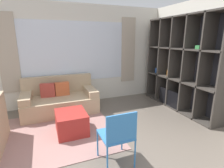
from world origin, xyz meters
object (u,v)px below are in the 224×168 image
Objects in this scene: shelving_unit at (182,65)px; folding_chair at (118,134)px; couch_main at (60,100)px; ottoman at (71,123)px.

shelving_unit is 2.87m from folding_chair.
shelving_unit is 2.75× the size of folding_chair.
couch_main is 1.19m from ottoman.
folding_chair is at bearing -149.26° from shelving_unit.
couch_main is 2.05× the size of folding_chair.
couch_main is at bearing -76.77° from folding_chair.
shelving_unit is at bearing -149.26° from folding_chair.
ottoman is (-2.87, -0.24, -0.93)m from shelving_unit.
folding_chair is (-2.40, -1.43, -0.63)m from shelving_unit.
shelving_unit is at bearing 4.74° from ottoman.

